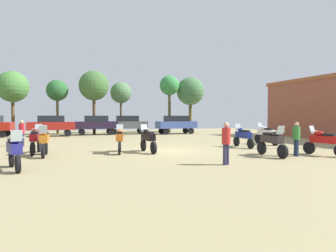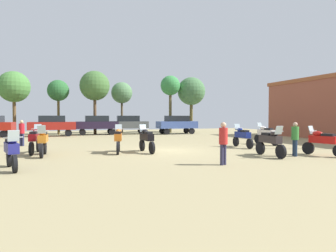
# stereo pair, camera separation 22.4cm
# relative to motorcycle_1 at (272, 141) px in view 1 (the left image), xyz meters

# --- Properties ---
(ground_plane) EXTENTS (44.00, 52.00, 0.02)m
(ground_plane) POSITION_rel_motorcycle_1_xyz_m (-3.99, 3.94, -0.74)
(ground_plane) COLOR #998B61
(motorcycle_1) EXTENTS (0.62, 2.23, 1.49)m
(motorcycle_1) POSITION_rel_motorcycle_1_xyz_m (0.00, 0.00, 0.00)
(motorcycle_1) COLOR black
(motorcycle_1) RESTS_ON ground
(motorcycle_3) EXTENTS (0.66, 2.20, 1.51)m
(motorcycle_3) POSITION_rel_motorcycle_1_xyz_m (-10.64, 5.13, 0.01)
(motorcycle_3) COLOR black
(motorcycle_3) RESTS_ON ground
(motorcycle_4) EXTENTS (0.62, 2.16, 1.51)m
(motorcycle_4) POSITION_rel_motorcycle_1_xyz_m (-10.20, 3.91, 0.01)
(motorcycle_4) COLOR black
(motorcycle_4) RESTS_ON ground
(motorcycle_6) EXTENTS (0.72, 2.10, 1.49)m
(motorcycle_6) POSITION_rel_motorcycle_1_xyz_m (-6.55, 3.96, -0.00)
(motorcycle_6) COLOR black
(motorcycle_6) RESTS_ON ground
(motorcycle_7) EXTENTS (0.77, 2.06, 1.45)m
(motorcycle_7) POSITION_rel_motorcycle_1_xyz_m (-11.06, 0.39, -0.02)
(motorcycle_7) COLOR black
(motorcycle_7) RESTS_ON ground
(motorcycle_8) EXTENTS (0.62, 2.27, 1.49)m
(motorcycle_8) POSITION_rel_motorcycle_1_xyz_m (3.71, 4.95, 0.00)
(motorcycle_8) COLOR black
(motorcycle_8) RESTS_ON ground
(motorcycle_9) EXTENTS (0.76, 2.12, 1.45)m
(motorcycle_9) POSITION_rel_motorcycle_1_xyz_m (2.60, -0.63, -0.02)
(motorcycle_9) COLOR black
(motorcycle_9) RESTS_ON ground
(motorcycle_11) EXTENTS (0.62, 2.21, 1.45)m
(motorcycle_11) POSITION_rel_motorcycle_1_xyz_m (1.14, 3.97, -0.02)
(motorcycle_11) COLOR black
(motorcycle_11) RESTS_ON ground
(motorcycle_12) EXTENTS (0.62, 2.15, 1.48)m
(motorcycle_12) POSITION_rel_motorcycle_1_xyz_m (-5.10, 3.64, -0.01)
(motorcycle_12) COLOR black
(motorcycle_12) RESTS_ON ground
(car_1) EXTENTS (4.38, 1.99, 2.00)m
(car_1) POSITION_rel_motorcycle_1_xyz_m (-5.82, 19.97, 0.44)
(car_1) COLOR black
(car_1) RESTS_ON ground
(car_2) EXTENTS (4.32, 1.84, 2.00)m
(car_2) POSITION_rel_motorcycle_1_xyz_m (-10.15, 19.02, 0.44)
(car_2) COLOR black
(car_2) RESTS_ON ground
(car_3) EXTENTS (4.33, 1.87, 2.00)m
(car_3) POSITION_rel_motorcycle_1_xyz_m (2.58, 18.35, 0.44)
(car_3) COLOR black
(car_3) RESTS_ON ground
(car_4) EXTENTS (4.50, 2.35, 2.00)m
(car_4) POSITION_rel_motorcycle_1_xyz_m (-2.50, 19.97, 0.44)
(car_4) COLOR black
(car_4) RESTS_ON ground
(person_1) EXTENTS (0.46, 0.46, 1.68)m
(person_1) POSITION_rel_motorcycle_1_xyz_m (-11.76, 9.62, 0.25)
(person_1) COLOR #28294D
(person_1) RESTS_ON ground
(person_2) EXTENTS (0.42, 0.42, 1.64)m
(person_2) POSITION_rel_motorcycle_1_xyz_m (1.17, -0.33, 0.22)
(person_2) COLOR #1F314E
(person_2) RESTS_ON ground
(person_3) EXTENTS (0.44, 0.44, 1.70)m
(person_3) POSITION_rel_motorcycle_1_xyz_m (-3.38, -1.34, 0.26)
(person_3) COLOR #2A2944
(person_3) RESTS_ON ground
(tree_1) EXTENTS (3.18, 3.18, 6.82)m
(tree_1) POSITION_rel_motorcycle_1_xyz_m (-5.90, 21.01, 4.45)
(tree_1) COLOR brown
(tree_1) RESTS_ON ground
(tree_3) EXTENTS (2.23, 2.23, 5.78)m
(tree_3) POSITION_rel_motorcycle_1_xyz_m (-9.59, 21.73, 3.87)
(tree_3) COLOR brown
(tree_3) RESTS_ON ground
(tree_4) EXTENTS (3.23, 3.23, 6.63)m
(tree_4) POSITION_rel_motorcycle_1_xyz_m (-13.93, 22.91, 4.25)
(tree_4) COLOR brown
(tree_4) RESTS_ON ground
(tree_6) EXTENTS (2.32, 2.32, 6.74)m
(tree_6) POSITION_rel_motorcycle_1_xyz_m (2.83, 21.07, 4.72)
(tree_6) COLOR brown
(tree_6) RESTS_ON ground
(tree_7) EXTENTS (2.46, 2.46, 5.92)m
(tree_7) POSITION_rel_motorcycle_1_xyz_m (-2.64, 22.64, 3.91)
(tree_7) COLOR brown
(tree_7) RESTS_ON ground
(tree_8) EXTENTS (3.41, 3.41, 6.72)m
(tree_8) POSITION_rel_motorcycle_1_xyz_m (5.71, 21.40, 4.24)
(tree_8) COLOR brown
(tree_8) RESTS_ON ground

